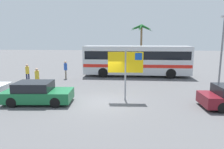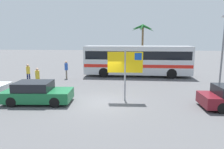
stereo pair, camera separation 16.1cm
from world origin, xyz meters
TOP-DOWN VIEW (x-y plane):
  - ground at (0.00, 0.00)m, footprint 120.00×120.00m
  - bus_front_coach at (2.43, 9.43)m, footprint 10.96×2.49m
  - ferry_sign at (1.52, 0.63)m, footprint 2.20×0.17m
  - car_green at (-3.87, -0.44)m, footprint 4.18×2.11m
  - pedestrian_crossing_lot at (-4.56, 7.30)m, footprint 0.32×0.32m
  - pedestrian_by_bus at (-5.38, 2.82)m, footprint 0.32×0.32m
  - pedestrian_near_sign at (-7.39, 5.18)m, footprint 0.32×0.32m
  - lamp_post_left_side at (9.11, 5.13)m, footprint 0.56×0.20m
  - palm_tree_seaside at (3.58, 21.73)m, footprint 3.81×3.87m

SIDE VIEW (x-z plane):
  - ground at x=0.00m, z-range 0.00..0.00m
  - car_green at x=-3.87m, z-range -0.03..1.30m
  - pedestrian_near_sign at x=-7.39m, z-range 0.15..1.83m
  - pedestrian_by_bus at x=-5.38m, z-range 0.15..1.84m
  - pedestrian_crossing_lot at x=-4.56m, z-range 0.16..1.94m
  - bus_front_coach at x=2.43m, z-range 0.20..3.37m
  - ferry_sign at x=1.52m, z-range 0.73..3.93m
  - lamp_post_left_side at x=9.11m, z-range 0.32..6.02m
  - palm_tree_seaside at x=3.58m, z-range 2.06..8.32m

